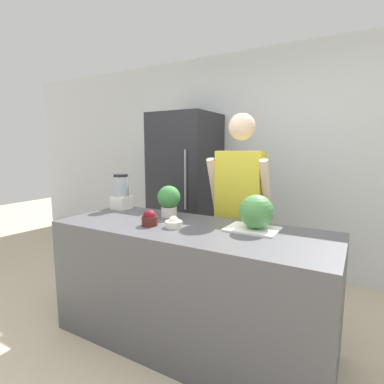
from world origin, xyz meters
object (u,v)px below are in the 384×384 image
object	(u,v)px
refrigerator	(186,191)
bowl_cream	(174,223)
potted_plant	(169,200)
blender	(121,192)
person	(240,211)
bowl_cherries	(150,219)
watermelon	(256,212)

from	to	relation	value
refrigerator	bowl_cream	xyz separation A→B (m)	(0.73, -1.39, -0.00)
potted_plant	bowl_cream	bearing A→B (deg)	-50.52
bowl_cream	blender	xyz separation A→B (m)	(-0.79, 0.32, 0.12)
refrigerator	blender	world-z (taller)	refrigerator
bowl_cream	potted_plant	bearing A→B (deg)	129.48
refrigerator	blender	bearing A→B (deg)	-93.33
person	bowl_cherries	distance (m)	0.86
watermelon	potted_plant	distance (m)	0.76
bowl_cherries	potted_plant	xyz separation A→B (m)	(-0.04, 0.31, 0.09)
person	blender	xyz separation A→B (m)	(-1.02, -0.39, 0.14)
potted_plant	person	bearing A→B (deg)	43.26
person	potted_plant	world-z (taller)	person
bowl_cherries	blender	bearing A→B (deg)	149.32
bowl_cherries	person	bearing A→B (deg)	60.73
refrigerator	watermelon	xyz separation A→B (m)	(1.26, -1.17, 0.09)
watermelon	bowl_cherries	size ratio (longest dim) A/B	2.00
refrigerator	bowl_cream	size ratio (longest dim) A/B	15.29
watermelon	person	bearing A→B (deg)	121.84
blender	potted_plant	bearing A→B (deg)	-4.51
refrigerator	watermelon	size ratio (longest dim) A/B	7.96
bowl_cream	potted_plant	distance (m)	0.37
watermelon	potted_plant	bearing A→B (deg)	176.13
refrigerator	person	size ratio (longest dim) A/B	1.07
potted_plant	refrigerator	bearing A→B (deg)	114.24
watermelon	bowl_cream	xyz separation A→B (m)	(-0.54, -0.22, -0.10)
bowl_cherries	watermelon	bearing A→B (deg)	20.11
person	bowl_cherries	size ratio (longest dim) A/B	14.94
watermelon	potted_plant	size ratio (longest dim) A/B	0.91
person	blender	world-z (taller)	person
person	watermelon	size ratio (longest dim) A/B	7.47
bowl_cherries	potted_plant	size ratio (longest dim) A/B	0.45
watermelon	blender	world-z (taller)	blender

